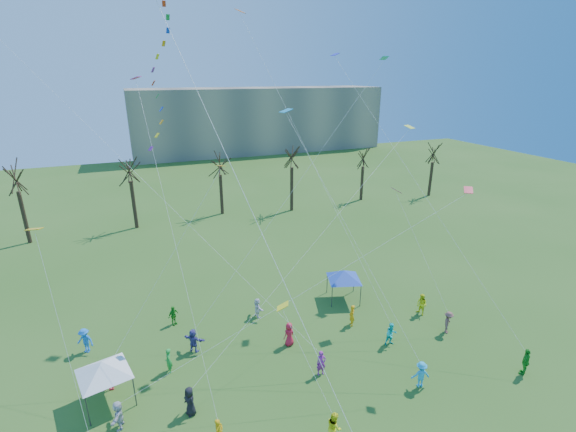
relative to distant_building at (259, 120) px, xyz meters
name	(u,v)px	position (x,y,z in m)	size (l,w,h in m)	color
distant_building	(259,120)	(0.00, 0.00, 0.00)	(60.00, 14.00, 15.00)	gray
bare_tree_row	(209,172)	(-21.51, -45.96, -1.12)	(69.86, 8.29, 9.60)	black
big_box_kite	(165,80)	(-28.39, -72.92, 10.36)	(4.04, 7.26, 24.21)	red
canopy_tent_white	(103,368)	(-33.51, -74.64, -5.08)	(3.70, 3.70, 2.85)	#3F3F44
canopy_tent_blue	(344,275)	(-15.17, -69.74, -5.18)	(3.48, 3.48, 2.74)	#3F3F44
festival_crowd	(279,355)	(-23.16, -75.47, -6.63)	(27.47, 14.69, 1.85)	red
small_kites_aloft	(287,145)	(-20.75, -70.85, 6.16)	(29.89, 17.47, 30.66)	#DBA40B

